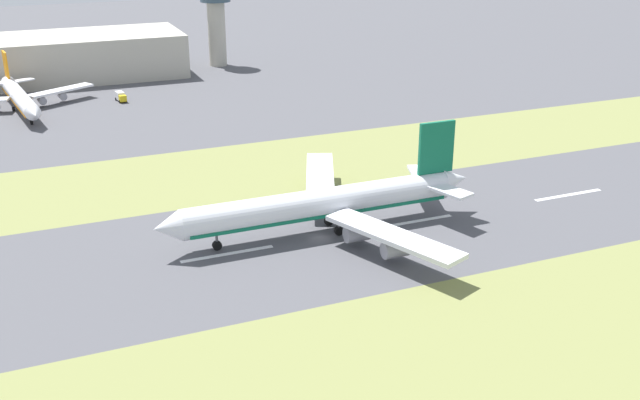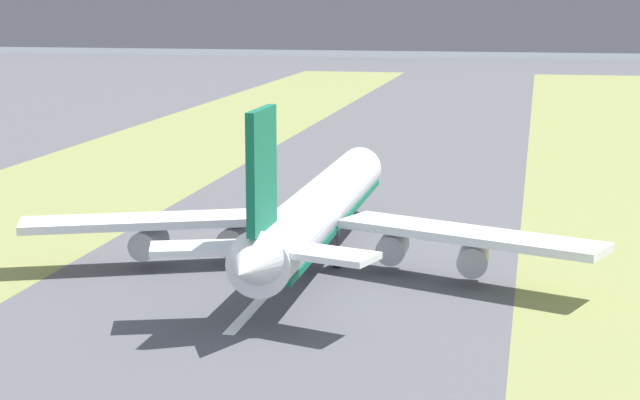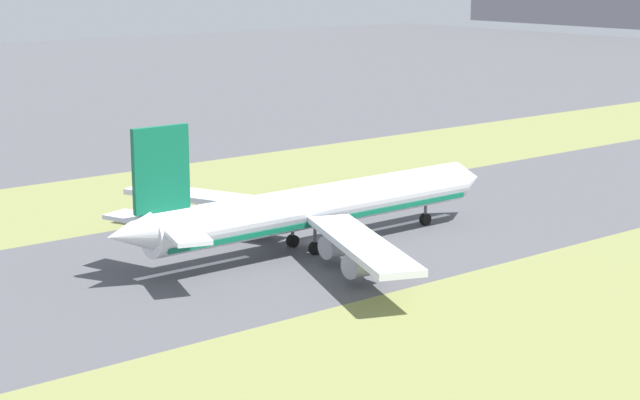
{
  "view_description": "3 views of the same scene",
  "coord_description": "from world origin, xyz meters",
  "px_view_note": "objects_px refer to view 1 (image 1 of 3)",
  "views": [
    {
      "loc": [
        -124.44,
        51.46,
        62.0
      ],
      "look_at": [
        2.54,
        -1.05,
        7.0
      ],
      "focal_mm": 42.0,
      "sensor_mm": 36.0,
      "label": 1
    },
    {
      "loc": [
        26.53,
        -118.6,
        30.14
      ],
      "look_at": [
        2.54,
        -1.05,
        7.0
      ],
      "focal_mm": 60.0,
      "sensor_mm": 36.0,
      "label": 2
    },
    {
      "loc": [
        118.72,
        -95.18,
        40.6
      ],
      "look_at": [
        2.54,
        -1.05,
        7.0
      ],
      "focal_mm": 60.0,
      "sensor_mm": 36.0,
      "label": 3
    }
  ],
  "objects_px": {
    "airplane_parked_apron": "(19,96)",
    "service_truck": "(121,96)",
    "control_tower": "(216,15)",
    "terminal_building": "(23,60)",
    "airplane_main_jet": "(329,203)"
  },
  "relations": [
    {
      "from": "control_tower",
      "to": "airplane_parked_apron",
      "type": "bearing_deg",
      "value": 120.31
    },
    {
      "from": "service_truck",
      "to": "airplane_main_jet",
      "type": "bearing_deg",
      "value": -169.57
    },
    {
      "from": "airplane_main_jet",
      "to": "terminal_building",
      "type": "bearing_deg",
      "value": 16.93
    },
    {
      "from": "control_tower",
      "to": "service_truck",
      "type": "xyz_separation_m",
      "value": [
        -44.96,
        45.69,
        -18.28
      ]
    },
    {
      "from": "airplane_parked_apron",
      "to": "service_truck",
      "type": "bearing_deg",
      "value": -89.86
    },
    {
      "from": "control_tower",
      "to": "service_truck",
      "type": "height_order",
      "value": "control_tower"
    },
    {
      "from": "airplane_main_jet",
      "to": "control_tower",
      "type": "height_order",
      "value": "control_tower"
    },
    {
      "from": "airplane_main_jet",
      "to": "service_truck",
      "type": "xyz_separation_m",
      "value": [
        123.3,
        22.69,
        -4.36
      ]
    },
    {
      "from": "airplane_main_jet",
      "to": "service_truck",
      "type": "height_order",
      "value": "airplane_main_jet"
    },
    {
      "from": "terminal_building",
      "to": "airplane_parked_apron",
      "type": "distance_m",
      "value": 43.77
    },
    {
      "from": "terminal_building",
      "to": "airplane_parked_apron",
      "type": "xyz_separation_m",
      "value": [
        -43.52,
        3.28,
        -3.26
      ]
    },
    {
      "from": "airplane_parked_apron",
      "to": "service_truck",
      "type": "xyz_separation_m",
      "value": [
        0.08,
        -31.34,
        -3.04
      ]
    },
    {
      "from": "airplane_parked_apron",
      "to": "control_tower",
      "type": "bearing_deg",
      "value": -59.69
    },
    {
      "from": "terminal_building",
      "to": "airplane_main_jet",
      "type": "bearing_deg",
      "value": -163.07
    },
    {
      "from": "terminal_building",
      "to": "control_tower",
      "type": "relative_size",
      "value": 3.57
    }
  ]
}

